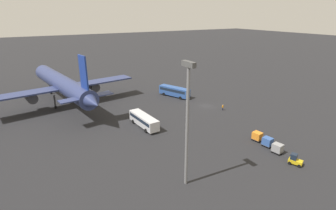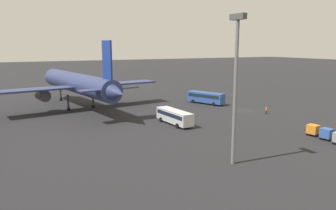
{
  "view_description": "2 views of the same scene",
  "coord_description": "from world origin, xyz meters",
  "px_view_note": "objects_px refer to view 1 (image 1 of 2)",
  "views": [
    {
      "loc": [
        -59.86,
        47.96,
        27.25
      ],
      "look_at": [
        -4.75,
        16.24,
        4.66
      ],
      "focal_mm": 28.0,
      "sensor_mm": 36.0,
      "label": 1
    },
    {
      "loc": [
        -64.31,
        55.04,
        16.55
      ],
      "look_at": [
        -3.59,
        24.13,
        4.09
      ],
      "focal_mm": 35.0,
      "sensor_mm": 36.0,
      "label": 2
    }
  ],
  "objects_px": {
    "baggage_tug": "(295,160)",
    "cargo_cart_orange": "(257,136)",
    "shuttle_bus_far": "(144,120)",
    "cargo_cart_blue": "(268,141)",
    "airplane": "(63,84)",
    "cargo_cart_grey": "(278,148)",
    "shuttle_bus_near": "(174,91)",
    "worker_person": "(223,107)"
  },
  "relations": [
    {
      "from": "worker_person",
      "to": "cargo_cart_blue",
      "type": "height_order",
      "value": "cargo_cart_blue"
    },
    {
      "from": "airplane",
      "to": "cargo_cart_orange",
      "type": "height_order",
      "value": "airplane"
    },
    {
      "from": "airplane",
      "to": "worker_person",
      "type": "relative_size",
      "value": 29.18
    },
    {
      "from": "airplane",
      "to": "shuttle_bus_far",
      "type": "height_order",
      "value": "airplane"
    },
    {
      "from": "airplane",
      "to": "shuttle_bus_near",
      "type": "height_order",
      "value": "airplane"
    },
    {
      "from": "cargo_cart_blue",
      "to": "cargo_cart_grey",
      "type": "bearing_deg",
      "value": 170.12
    },
    {
      "from": "worker_person",
      "to": "baggage_tug",
      "type": "bearing_deg",
      "value": 165.34
    },
    {
      "from": "cargo_cart_blue",
      "to": "baggage_tug",
      "type": "bearing_deg",
      "value": 171.37
    },
    {
      "from": "baggage_tug",
      "to": "cargo_cart_grey",
      "type": "relative_size",
      "value": 1.23
    },
    {
      "from": "airplane",
      "to": "cargo_cart_grey",
      "type": "height_order",
      "value": "airplane"
    },
    {
      "from": "cargo_cart_blue",
      "to": "cargo_cart_orange",
      "type": "distance_m",
      "value": 2.97
    },
    {
      "from": "baggage_tug",
      "to": "worker_person",
      "type": "xyz_separation_m",
      "value": [
        29.12,
        -7.62,
        -0.07
      ]
    },
    {
      "from": "shuttle_bus_far",
      "to": "baggage_tug",
      "type": "relative_size",
      "value": 4.04
    },
    {
      "from": "baggage_tug",
      "to": "worker_person",
      "type": "bearing_deg",
      "value": -36.88
    },
    {
      "from": "baggage_tug",
      "to": "cargo_cart_orange",
      "type": "xyz_separation_m",
      "value": [
        10.35,
        -1.29,
        0.25
      ]
    },
    {
      "from": "worker_person",
      "to": "cargo_cart_blue",
      "type": "xyz_separation_m",
      "value": [
        -21.73,
        6.5,
        0.32
      ]
    },
    {
      "from": "baggage_tug",
      "to": "cargo_cart_blue",
      "type": "xyz_separation_m",
      "value": [
        7.38,
        -1.12,
        0.25
      ]
    },
    {
      "from": "cargo_cart_blue",
      "to": "shuttle_bus_far",
      "type": "bearing_deg",
      "value": 39.23
    },
    {
      "from": "baggage_tug",
      "to": "cargo_cart_grey",
      "type": "height_order",
      "value": "baggage_tug"
    },
    {
      "from": "shuttle_bus_near",
      "to": "cargo_cart_blue",
      "type": "relative_size",
      "value": 5.17
    },
    {
      "from": "cargo_cart_grey",
      "to": "worker_person",
      "type": "bearing_deg",
      "value": -15.85
    },
    {
      "from": "cargo_cart_blue",
      "to": "cargo_cart_orange",
      "type": "xyz_separation_m",
      "value": [
        2.97,
        -0.16,
        0.0
      ]
    },
    {
      "from": "shuttle_bus_far",
      "to": "cargo_cart_orange",
      "type": "bearing_deg",
      "value": -140.55
    },
    {
      "from": "airplane",
      "to": "cargo_cart_grey",
      "type": "bearing_deg",
      "value": -157.2
    },
    {
      "from": "shuttle_bus_near",
      "to": "cargo_cart_blue",
      "type": "xyz_separation_m",
      "value": [
        -40.28,
        1.13,
        -0.78
      ]
    },
    {
      "from": "airplane",
      "to": "worker_person",
      "type": "distance_m",
      "value": 48.58
    },
    {
      "from": "airplane",
      "to": "cargo_cart_grey",
      "type": "xyz_separation_m",
      "value": [
        -52.69,
        -32.27,
        -5.42
      ]
    },
    {
      "from": "cargo_cart_grey",
      "to": "baggage_tug",
      "type": "bearing_deg",
      "value": 172.22
    },
    {
      "from": "shuttle_bus_near",
      "to": "cargo_cart_grey",
      "type": "bearing_deg",
      "value": 155.89
    },
    {
      "from": "airplane",
      "to": "cargo_cart_grey",
      "type": "relative_size",
      "value": 22.85
    },
    {
      "from": "shuttle_bus_far",
      "to": "cargo_cart_blue",
      "type": "relative_size",
      "value": 4.95
    },
    {
      "from": "cargo_cart_grey",
      "to": "airplane",
      "type": "bearing_deg",
      "value": 31.49
    },
    {
      "from": "worker_person",
      "to": "cargo_cart_grey",
      "type": "relative_size",
      "value": 0.78
    },
    {
      "from": "shuttle_bus_far",
      "to": "cargo_cart_blue",
      "type": "height_order",
      "value": "shuttle_bus_far"
    },
    {
      "from": "shuttle_bus_near",
      "to": "cargo_cart_blue",
      "type": "distance_m",
      "value": 40.31
    },
    {
      "from": "shuttle_bus_near",
      "to": "worker_person",
      "type": "height_order",
      "value": "shuttle_bus_near"
    },
    {
      "from": "shuttle_bus_near",
      "to": "baggage_tug",
      "type": "relative_size",
      "value": 4.22
    },
    {
      "from": "cargo_cart_grey",
      "to": "shuttle_bus_near",
      "type": "bearing_deg",
      "value": -2.18
    },
    {
      "from": "airplane",
      "to": "shuttle_bus_far",
      "type": "distance_m",
      "value": 30.98
    },
    {
      "from": "airplane",
      "to": "baggage_tug",
      "type": "height_order",
      "value": "airplane"
    },
    {
      "from": "worker_person",
      "to": "cargo_cart_blue",
      "type": "distance_m",
      "value": 22.68
    },
    {
      "from": "shuttle_bus_near",
      "to": "shuttle_bus_far",
      "type": "xyz_separation_m",
      "value": [
        -17.63,
        19.62,
        -0.16
      ]
    }
  ]
}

